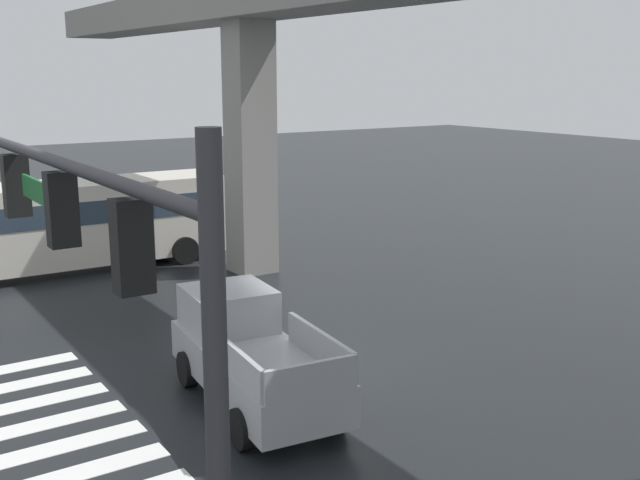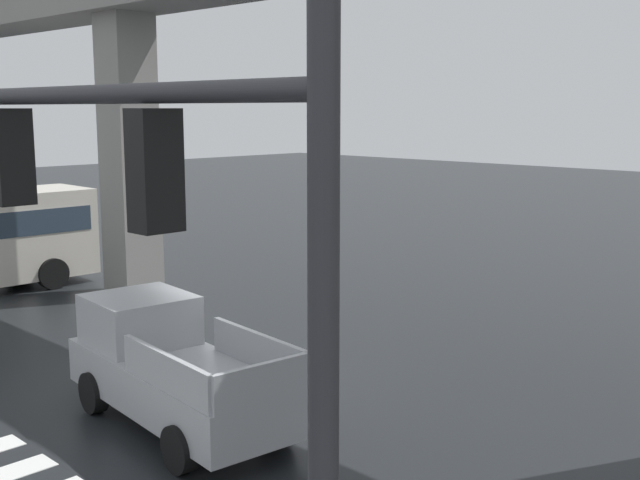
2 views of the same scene
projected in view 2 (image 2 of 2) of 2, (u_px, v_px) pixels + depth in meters
ground_plane at (236, 385)px, 15.94m from camera, size 120.00×120.00×0.00m
pickup_truck at (171, 368)px, 13.97m from camera, size 5.28×2.50×2.08m
traffic_signal_mast at (22, 206)px, 6.88m from camera, size 10.89×0.32×6.20m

